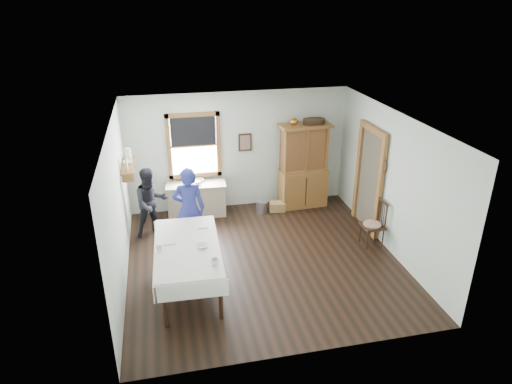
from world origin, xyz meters
The scene contains 20 objects.
room centered at (0.00, 0.00, 1.35)m, with size 5.01×5.01×2.70m.
window centered at (-1.00, 2.46, 1.63)m, with size 1.18×0.07×1.48m.
doorway centered at (2.46, 0.85, 1.16)m, with size 0.09×1.14×2.22m.
wall_shelf centered at (-2.37, 1.54, 1.57)m, with size 0.24×1.00×0.44m.
framed_picture centered at (0.15, 2.46, 1.55)m, with size 0.30×0.04×0.40m, color #301D10.
rug_beater centered at (2.45, 0.30, 1.72)m, with size 0.27×0.27×0.01m, color black.
work_counter centered at (-1.03, 2.18, 0.38)m, with size 1.32×0.50×0.76m, color #C2AF87.
china_hutch centered at (1.46, 2.16, 0.99)m, with size 1.16×0.55×1.97m, color olive.
dining_table centered at (-1.43, -0.60, 0.42)m, with size 1.10×2.08×0.83m, color white.
spindle_chair centered at (2.23, 0.08, 0.48)m, with size 0.44×0.44×0.97m, color #301D10.
pail centered at (0.43, 1.98, 0.14)m, with size 0.26×0.26×0.28m, color gray.
wicker_basket centered at (0.80, 1.98, 0.10)m, with size 0.35×0.25×0.21m, color olive.
woman_blue centered at (-1.29, 0.75, 0.78)m, with size 0.57×0.38×1.56m, color navy.
figure_dark centered at (-2.01, 1.45, 0.68)m, with size 0.66×0.51×1.36m, color black.
table_cup_a centered at (-1.06, -1.26, 0.88)m, with size 0.13×0.13×0.10m, color white.
table_cup_b centered at (-1.88, -0.69, 0.88)m, with size 0.10×0.10×0.10m, color white.
table_bowl centered at (-1.19, -0.70, 0.86)m, with size 0.21×0.21×0.05m, color white.
counter_book centered at (-1.28, 2.14, 0.77)m, with size 0.16×0.22×0.02m, color #7D6653.
counter_bowl centered at (-0.93, 2.29, 0.79)m, with size 0.19×0.19×0.06m, color white.
shelf_bowl centered at (-2.37, 1.55, 1.60)m, with size 0.22×0.22×0.05m, color white.
Camera 1 is at (-1.70, -7.19, 4.69)m, focal length 32.00 mm.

